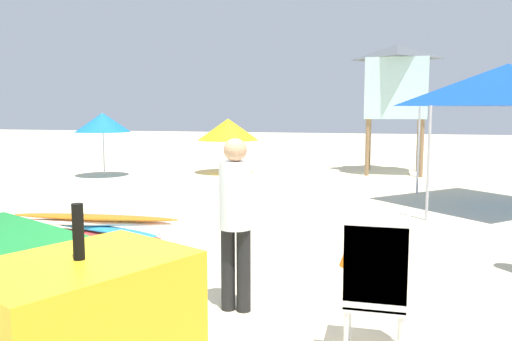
% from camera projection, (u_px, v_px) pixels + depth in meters
% --- Properties ---
extents(utility_cart, '(2.81, 2.19, 1.50)m').
position_uv_depth(utility_cart, '(12.00, 299.00, 3.28)').
color(utility_cart, '#197A2D').
rests_on(utility_cart, ground).
extents(stacked_plastic_chairs, '(0.48, 0.48, 1.20)m').
position_uv_depth(stacked_plastic_chairs, '(375.00, 274.00, 4.05)').
color(stacked_plastic_chairs, white).
rests_on(stacked_plastic_chairs, ground).
extents(surfboard_pile, '(2.67, 0.84, 0.48)m').
position_uv_depth(surfboard_pile, '(96.00, 230.00, 7.50)').
color(surfboard_pile, orange).
rests_on(surfboard_pile, ground).
extents(lifeguard_near_center, '(0.32, 0.32, 1.71)m').
position_uv_depth(lifeguard_near_center, '(236.00, 213.00, 5.01)').
color(lifeguard_near_center, black).
rests_on(lifeguard_near_center, ground).
extents(popup_canopy, '(3.12, 3.12, 2.88)m').
position_uv_depth(popup_canopy, '(507.00, 85.00, 10.11)').
color(popup_canopy, '#B2B2B7').
rests_on(popup_canopy, ground).
extents(lifeguard_tower, '(1.98, 1.98, 3.96)m').
position_uv_depth(lifeguard_tower, '(396.00, 81.00, 15.79)').
color(lifeguard_tower, olive).
rests_on(lifeguard_tower, ground).
extents(beach_umbrella_left, '(1.61, 1.61, 1.89)m').
position_uv_depth(beach_umbrella_left, '(103.00, 122.00, 15.13)').
color(beach_umbrella_left, beige).
rests_on(beach_umbrella_left, ground).
extents(beach_umbrella_mid, '(1.90, 1.90, 1.70)m').
position_uv_depth(beach_umbrella_mid, '(228.00, 129.00, 15.98)').
color(beach_umbrella_mid, beige).
rests_on(beach_umbrella_mid, ground).
extents(traffic_cone_far, '(0.34, 0.34, 0.49)m').
position_uv_depth(traffic_cone_far, '(353.00, 247.00, 6.56)').
color(traffic_cone_far, orange).
rests_on(traffic_cone_far, ground).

